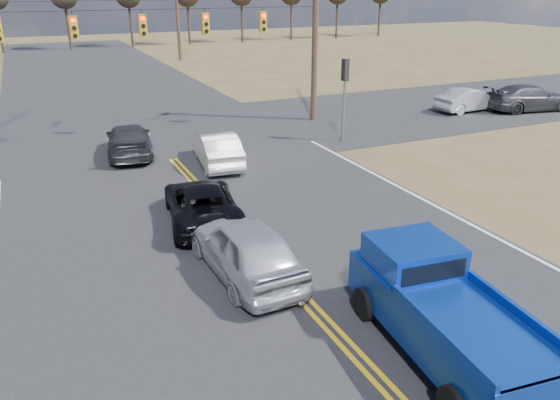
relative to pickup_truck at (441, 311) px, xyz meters
name	(u,v)px	position (x,y,z in m)	size (l,w,h in m)	color
ground	(337,336)	(-1.65, 1.28, -0.95)	(160.00, 160.00, 0.00)	brown
road_main	(200,189)	(-1.65, 11.28, -0.95)	(14.00, 120.00, 0.02)	#28282B
road_cross	(153,138)	(-1.65, 19.28, -0.95)	(120.00, 12.00, 0.02)	#28282B
signal_gantry	(155,31)	(-1.15, 19.07, 4.12)	(19.60, 4.83, 10.00)	#473323
utility_poles	(147,29)	(-1.65, 18.28, 4.28)	(19.60, 58.32, 10.00)	#473323
treeline	(111,9)	(-1.65, 28.24, 4.75)	(87.00, 117.80, 7.40)	#33261C
pickup_truck	(441,311)	(0.00, 0.00, 0.00)	(2.53, 5.39, 1.96)	black
silver_suv	(246,248)	(-2.45, 4.60, -0.18)	(1.82, 4.54, 1.55)	#ABADB4
black_suv	(202,203)	(-2.45, 8.39, -0.31)	(2.11, 4.58, 1.27)	black
white_car_queue	(217,149)	(-0.12, 13.80, -0.25)	(1.48, 4.26, 1.40)	white
dgrey_car_queue	(129,140)	(-3.19, 16.78, -0.27)	(1.90, 4.68, 1.36)	#2C2D30
cross_car_east_near	(468,100)	(16.75, 17.38, -0.25)	(4.22, 1.47, 1.39)	#A9ACB2
cross_car_east_far	(529,98)	(20.15, 15.99, -0.18)	(5.28, 2.15, 1.53)	#39393E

